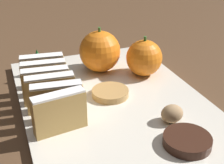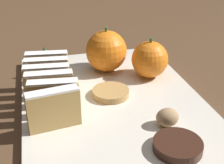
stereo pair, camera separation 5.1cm
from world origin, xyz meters
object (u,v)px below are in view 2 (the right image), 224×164
Objects in this scene: orange_near at (106,51)px; walnut at (167,117)px; orange_far at (150,59)px; chocolate_cookie at (178,146)px.

orange_near is 2.62× the size of walnut.
orange_far is at bearing 78.86° from walnut.
walnut is at bearing -101.14° from orange_far.
walnut is at bearing -78.84° from orange_near.
chocolate_cookie is at bearing -82.96° from orange_near.
orange_far is 0.16m from walnut.
chocolate_cookie is at bearing -98.94° from walnut.
orange_near is at bearing 97.04° from chocolate_cookie.
walnut is at bearing 81.06° from chocolate_cookie.
orange_near reaches higher than chocolate_cookie.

